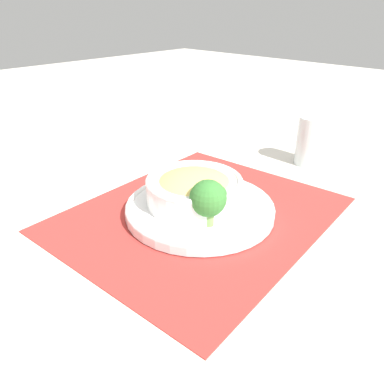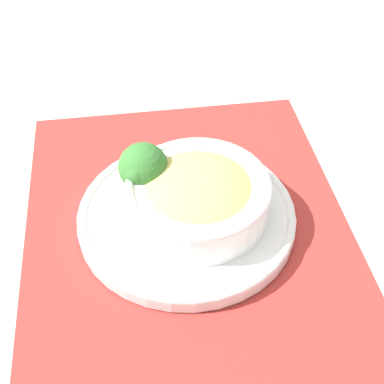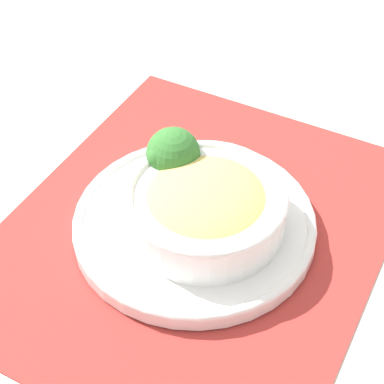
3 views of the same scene
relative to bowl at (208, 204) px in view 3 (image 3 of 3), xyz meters
name	(u,v)px [view 3 (image 3 of 3)]	position (x,y,z in m)	size (l,w,h in m)	color
ground_plane	(194,231)	(0.00, 0.01, -0.05)	(4.00, 4.00, 0.00)	beige
placemat	(194,230)	(0.00, 0.01, -0.05)	(0.53, 0.45, 0.00)	#B2332D
plate	(194,222)	(0.00, 0.01, -0.04)	(0.28, 0.28, 0.02)	white
bowl	(208,204)	(0.00, 0.00, 0.00)	(0.18, 0.18, 0.06)	white
broccoli_floret	(173,155)	(0.03, 0.07, 0.02)	(0.06, 0.06, 0.08)	#759E51
carrot_slice_near	(149,214)	(-0.03, 0.06, -0.03)	(0.04, 0.04, 0.01)	orange
carrot_slice_middle	(149,225)	(-0.04, 0.05, -0.03)	(0.04, 0.04, 0.01)	orange
carrot_slice_far	(154,235)	(-0.05, 0.04, -0.03)	(0.04, 0.04, 0.01)	orange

